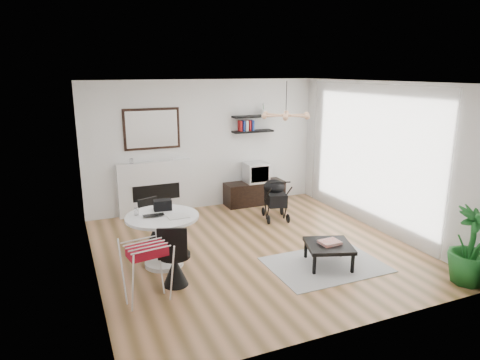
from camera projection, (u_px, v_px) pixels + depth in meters
name	position (u px, v px, depth m)	size (l,w,h in m)	color
floor	(254.00, 249.00, 7.10)	(5.00, 5.00, 0.00)	brown
ceiling	(256.00, 82.00, 6.42)	(5.00, 5.00, 0.00)	white
wall_back	(205.00, 145.00, 8.99)	(5.00, 5.00, 0.00)	white
wall_left	(88.00, 186.00, 5.81)	(5.00, 5.00, 0.00)	white
wall_right	(380.00, 157.00, 7.71)	(5.00, 5.00, 0.00)	white
sheer_curtain	(369.00, 156.00, 7.85)	(0.04, 3.60, 2.60)	white
fireplace	(155.00, 182.00, 8.67)	(1.50, 0.17, 2.16)	white
shelf_lower	(253.00, 131.00, 9.21)	(0.90, 0.25, 0.04)	black
shelf_upper	(253.00, 116.00, 9.13)	(0.90, 0.25, 0.04)	black
pendant_lamp	(286.00, 115.00, 7.09)	(0.90, 0.90, 0.10)	tan
tv_console	(254.00, 193.00, 9.45)	(1.32, 0.46, 0.50)	black
crt_tv	(256.00, 172.00, 9.34)	(0.49, 0.43, 0.43)	silver
dining_table	(163.00, 233.00, 6.38)	(1.09, 1.09, 0.79)	white
laptop	(154.00, 217.00, 6.23)	(0.31, 0.20, 0.02)	black
black_bag	(163.00, 205.00, 6.54)	(0.27, 0.16, 0.16)	black
newspaper	(178.00, 216.00, 6.27)	(0.30, 0.25, 0.01)	white
drinking_glass	(136.00, 211.00, 6.33)	(0.07, 0.07, 0.11)	white
chair_far	(154.00, 232.00, 7.11)	(0.43, 0.44, 0.82)	black
chair_near	(175.00, 266.00, 5.82)	(0.47, 0.48, 0.90)	black
drying_rack	(147.00, 271.00, 5.36)	(0.61, 0.58, 0.81)	white
stroller	(275.00, 200.00, 8.49)	(0.58, 0.77, 0.86)	black
rug	(325.00, 265.00, 6.50)	(1.71, 1.23, 0.01)	#9E9E9E
coffee_table	(329.00, 246.00, 6.42)	(0.84, 0.84, 0.34)	black
magazines	(330.00, 242.00, 6.41)	(0.30, 0.23, 0.04)	#D44435
potted_plant	(472.00, 246.00, 5.84)	(0.60, 0.60, 1.08)	#1C6323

